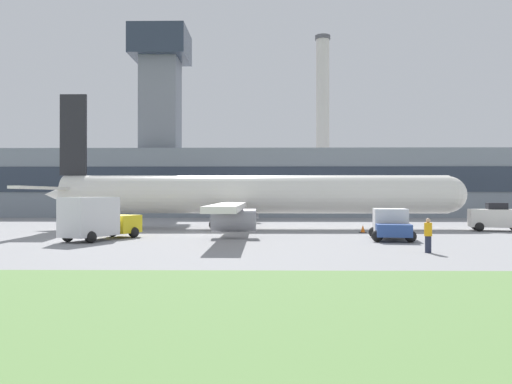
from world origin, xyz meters
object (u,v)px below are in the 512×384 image
pushback_tug (497,218)px  fuel_truck (391,224)px  baggage_truck (97,219)px  airplane (249,195)px  ground_crew_person (428,235)px

pushback_tug → fuel_truck: pushback_tug is taller
pushback_tug → baggage_truck: baggage_truck is taller
airplane → ground_crew_person: 19.16m
fuel_truck → ground_crew_person: bearing=-90.2°
baggage_truck → fuel_truck: (18.28, 0.90, -0.34)m
airplane → fuel_truck: 13.36m
baggage_truck → fuel_truck: 18.30m
airplane → ground_crew_person: bearing=-61.3°
airplane → fuel_truck: airplane is taller
pushback_tug → ground_crew_person: 17.76m
pushback_tug → ground_crew_person: size_ratio=2.59×
airplane → ground_crew_person: size_ratio=20.64×
ground_crew_person → pushback_tug: bearing=55.4°
airplane → ground_crew_person: (9.17, -16.72, -1.91)m
pushback_tug → airplane: bearing=173.8°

